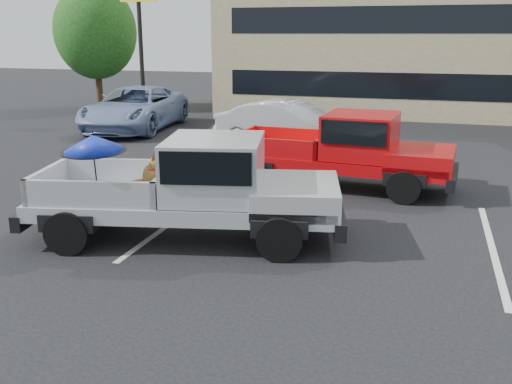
# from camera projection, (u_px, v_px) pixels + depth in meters

# --- Properties ---
(ground) EXTENTS (90.00, 90.00, 0.00)m
(ground) POSITION_uv_depth(u_px,v_px,m) (301.00, 273.00, 8.99)
(ground) COLOR black
(ground) RESTS_ON ground
(stripe_left) EXTENTS (0.12, 5.00, 0.01)m
(stripe_left) POSITION_uv_depth(u_px,v_px,m) (178.00, 218.00, 11.67)
(stripe_left) COLOR silver
(stripe_left) RESTS_ON ground
(stripe_right) EXTENTS (0.12, 5.00, 0.01)m
(stripe_right) POSITION_uv_depth(u_px,v_px,m) (492.00, 249.00, 10.00)
(stripe_right) COLOR silver
(stripe_right) RESTS_ON ground
(motel_building) EXTENTS (20.40, 8.40, 6.30)m
(motel_building) POSITION_uv_depth(u_px,v_px,m) (439.00, 43.00, 26.93)
(motel_building) COLOR tan
(motel_building) RESTS_ON ground
(motel_sign) EXTENTS (1.60, 0.22, 6.00)m
(motel_sign) POSITION_uv_depth(u_px,v_px,m) (139.00, 8.00, 23.43)
(motel_sign) COLOR black
(motel_sign) RESTS_ON ground
(tree_left) EXTENTS (3.96, 3.96, 6.02)m
(tree_left) POSITION_uv_depth(u_px,v_px,m) (95.00, 32.00, 27.56)
(tree_left) COLOR #332114
(tree_left) RESTS_ON ground
(silver_pickup) EXTENTS (5.97, 3.11, 2.06)m
(silver_pickup) POSITION_uv_depth(u_px,v_px,m) (202.00, 184.00, 10.20)
(silver_pickup) COLOR black
(silver_pickup) RESTS_ON ground
(red_pickup) EXTENTS (5.67, 2.36, 1.83)m
(red_pickup) POSITION_uv_depth(u_px,v_px,m) (353.00, 148.00, 13.66)
(red_pickup) COLOR black
(red_pickup) RESTS_ON ground
(silver_sedan) EXTENTS (5.07, 2.75, 1.58)m
(silver_sedan) POSITION_uv_depth(u_px,v_px,m) (290.00, 127.00, 18.10)
(silver_sedan) COLOR #AFB1B7
(silver_sedan) RESTS_ON ground
(blue_suv) EXTENTS (3.36, 6.21, 1.66)m
(blue_suv) POSITION_uv_depth(u_px,v_px,m) (135.00, 108.00, 22.20)
(blue_suv) COLOR #7B8FB8
(blue_suv) RESTS_ON ground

